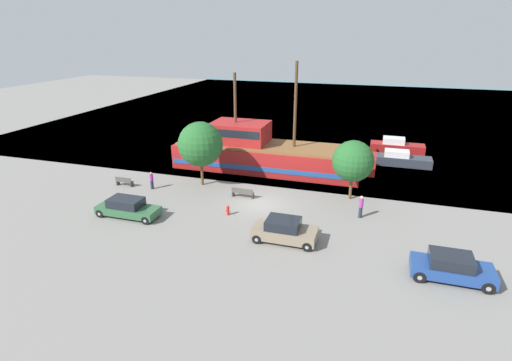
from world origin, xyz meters
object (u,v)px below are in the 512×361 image
Objects in this scene: parked_car_curb_rear at (128,208)px; pedestrian_walking_far at (152,180)px; parked_car_curb_mid at (284,230)px; parked_car_curb_front at (451,267)px; fire_hydrant at (228,210)px; bench_promenade_east at (243,193)px; moored_boat_dockside at (400,159)px; bench_promenade_west at (124,181)px; moored_boat_outer at (396,146)px; pirate_ship at (264,153)px; pedestrian_walking_near at (361,207)px.

pedestrian_walking_far is (-1.24, 5.45, 0.08)m from parked_car_curb_rear.
parked_car_curb_mid is 2.69× the size of pedestrian_walking_far.
parked_car_curb_rear is (-22.05, 1.61, -0.05)m from parked_car_curb_front.
fire_hydrant is at bearing 164.75° from parked_car_curb_front.
bench_promenade_east is 8.31m from pedestrian_walking_far.
parked_car_curb_mid is (-7.71, -19.29, 0.17)m from moored_boat_dockside.
moored_boat_dockside is at bearing 68.22° from parked_car_curb_mid.
moored_boat_dockside is 1.28× the size of parked_car_curb_rear.
parked_car_curb_rear is at bearing -77.23° from pedestrian_walking_far.
parked_car_curb_mid is 0.88× the size of parked_car_curb_rear.
bench_promenade_west is 2.79m from pedestrian_walking_far.
moored_boat_outer is at bearing 38.53° from bench_promenade_west.
parked_car_curb_rear is 7.51m from fire_hydrant.
pirate_ship is 4.52× the size of parked_car_curb_front.
pedestrian_walking_far reaches higher than parked_car_curb_front.
parked_car_curb_front is 2.52× the size of pedestrian_walking_near.
moored_boat_dockside is 27.56m from parked_car_curb_rear.
parked_car_curb_front is at bearing -8.35° from parked_car_curb_mid.
bench_promenade_west is (-26.05, 6.93, -0.32)m from parked_car_curb_front.
parked_car_curb_rear is at bearing -160.79° from fire_hydrant.
moored_boat_outer reaches higher than bench_promenade_east.
pirate_ship reaches higher than pedestrian_walking_far.
pirate_ship is 11.39m from pedestrian_walking_far.
bench_promenade_west is at bearing 179.12° from pedestrian_walking_near.
parked_car_curb_front reaches higher than moored_boat_dockside.
pedestrian_walking_near is (9.62, 2.53, 0.47)m from fire_hydrant.
parked_car_curb_mid is at bearing -0.71° from parked_car_curb_rear.
pirate_ship reaches higher than parked_car_curb_rear.
moored_boat_outer is 3.81× the size of pedestrian_walking_far.
pedestrian_walking_near is at bearing 16.67° from parked_car_curb_rear.
pirate_ship is 4.15× the size of parked_car_curb_rear.
parked_car_curb_front is 1.04× the size of parked_car_curb_mid.
moored_boat_dockside is 4.94m from moored_boat_outer.
pedestrian_walking_near is (-2.84, -19.08, 0.25)m from moored_boat_outer.
moored_boat_dockside is 27.54m from bench_promenade_west.
bench_promenade_east reaches higher than fire_hydrant.
bench_promenade_west is (-11.05, -0.68, -0.01)m from bench_promenade_east.
pedestrian_walking_far is at bearing -146.97° from moored_boat_dockside.
parked_car_curb_rear reaches higher than fire_hydrant.
fire_hydrant is at bearing -127.37° from moored_boat_dockside.
parked_car_curb_mid reaches higher than bench_promenade_west.
pirate_ship reaches higher than bench_promenade_west.
bench_promenade_west is (-11.09, 2.85, 0.02)m from fire_hydrant.
fire_hydrant is at bearing -119.98° from moored_boat_outer.
pedestrian_walking_near is at bearing -98.48° from moored_boat_outer.
pedestrian_walking_near reaches higher than parked_car_curb_mid.
parked_car_curb_mid is 5.68m from fire_hydrant.
bench_promenade_east is at bearing 174.09° from pedestrian_walking_near.
pedestrian_walking_far is (-17.94, 0.45, -0.09)m from pedestrian_walking_near.
bench_promenade_east is at bearing -86.80° from pirate_ship.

